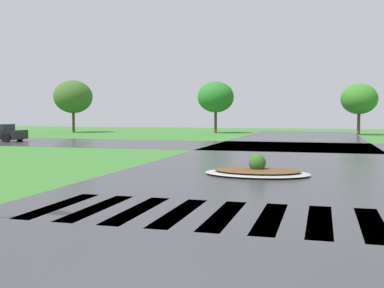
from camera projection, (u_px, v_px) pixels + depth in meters
name	position (u px, v px, depth m)	size (l,w,h in m)	color
asphalt_roadway	(259.00, 179.00, 14.13)	(9.83, 80.00, 0.01)	#35353A
asphalt_cross_road	(291.00, 146.00, 28.21)	(90.00, 8.85, 0.01)	#35353A
crosswalk_stripes	(224.00, 215.00, 9.08)	(7.65, 2.84, 0.01)	white
median_island	(257.00, 171.00, 15.05)	(3.39, 2.30, 0.68)	#9E9B93
background_treeline	(245.00, 98.00, 45.61)	(47.34, 6.41, 5.47)	#4C3823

